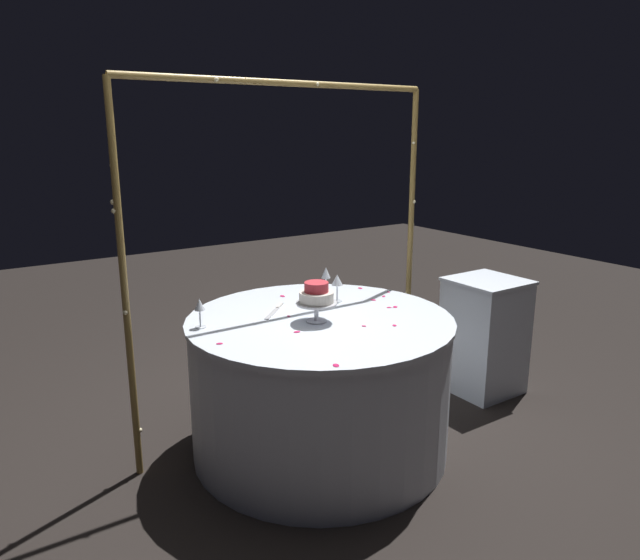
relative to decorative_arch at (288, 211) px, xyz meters
The scene contains 23 objects.
ground_plane 1.37m from the decorative_arch, 89.80° to the right, with size 12.00×12.00×0.00m, color black.
decorative_arch is the anchor object (origin of this frame).
main_table 1.00m from the decorative_arch, 89.80° to the right, with size 1.46×1.46×0.79m.
side_table 1.70m from the decorative_arch, 12.43° to the right, with size 0.47×0.47×0.80m.
tiered_cake 0.55m from the decorative_arch, 98.02° to the right, with size 0.22×0.22×0.22m.
wine_glass_0 0.75m from the decorative_arch, 169.25° to the right, with size 0.06×0.06×0.16m.
wine_glass_1 0.50m from the decorative_arch, ahead, with size 0.06×0.06×0.18m.
wine_glass_2 0.51m from the decorative_arch, 24.82° to the right, with size 0.07×0.07×0.17m.
cake_knife 0.57m from the decorative_arch, 149.69° to the right, with size 0.23×0.22×0.01m.
rose_petal_0 0.60m from the decorative_arch, 44.63° to the right, with size 0.03×0.02×0.00m, color #C61951.
rose_petal_1 0.92m from the decorative_arch, 147.78° to the right, with size 0.03×0.02×0.00m, color #C61951.
rose_petal_2 1.12m from the decorative_arch, 108.97° to the right, with size 0.04×0.03×0.00m, color #C61951.
rose_petal_3 0.80m from the decorative_arch, 42.27° to the right, with size 0.03×0.02×0.00m, color #C61951.
rose_petal_4 0.86m from the decorative_arch, 12.03° to the right, with size 0.03×0.02×0.00m, color #C61951.
rose_petal_5 0.80m from the decorative_arch, 79.15° to the right, with size 0.03×0.02×0.00m, color #C61951.
rose_petal_6 0.89m from the decorative_arch, 69.21° to the right, with size 0.03×0.02×0.00m, color #C61951.
rose_petal_7 0.75m from the decorative_arch, 26.17° to the right, with size 0.03×0.02×0.00m, color #C61951.
rose_petal_8 0.83m from the decorative_arch, 40.79° to the right, with size 0.04×0.03×0.00m, color #C61951.
rose_petal_9 0.60m from the decorative_arch, 121.38° to the right, with size 0.02×0.02×0.00m, color #C61951.
rose_petal_10 0.75m from the decorative_arch, 116.50° to the right, with size 0.04×0.03×0.00m, color #C61951.
rose_petal_11 0.57m from the decorative_arch, 73.16° to the left, with size 0.04×0.03×0.00m, color #C61951.
rose_petal_12 0.81m from the decorative_arch, 19.39° to the right, with size 0.03×0.02×0.00m, color #C61951.
rose_petal_13 0.78m from the decorative_arch, ahead, with size 0.04×0.02×0.00m, color #C61951.
Camera 1 is at (-1.72, -2.55, 1.79)m, focal length 33.24 mm.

